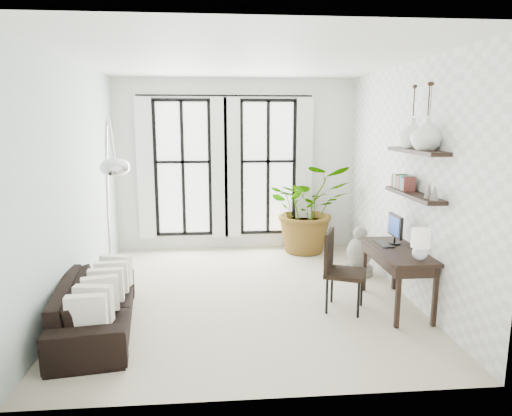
{
  "coord_description": "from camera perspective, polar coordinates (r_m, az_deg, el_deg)",
  "views": [
    {
      "loc": [
        -0.37,
        -6.12,
        2.4
      ],
      "look_at": [
        0.19,
        0.3,
        1.19
      ],
      "focal_mm": 32.0,
      "sensor_mm": 36.0,
      "label": 1
    }
  ],
  "objects": [
    {
      "name": "buddha",
      "position": [
        7.47,
        12.79,
        -5.69
      ],
      "size": [
        0.44,
        0.44,
        0.79
      ],
      "color": "gray",
      "rests_on": "floor"
    },
    {
      "name": "desk",
      "position": [
        6.16,
        17.43,
        -5.57
      ],
      "size": [
        0.56,
        1.34,
        1.18
      ],
      "color": "black",
      "rests_on": "floor"
    },
    {
      "name": "wall_shelves",
      "position": [
        6.11,
        19.08,
        3.73
      ],
      "size": [
        0.25,
        1.3,
        0.6
      ],
      "color": "black",
      "rests_on": "wall_right"
    },
    {
      "name": "wall_back",
      "position": [
        8.67,
        -2.48,
        5.35
      ],
      "size": [
        4.5,
        0.0,
        4.5
      ],
      "primitive_type": "plane",
      "rotation": [
        1.57,
        0.0,
        0.0
      ],
      "color": "white",
      "rests_on": "floor"
    },
    {
      "name": "desk_chair",
      "position": [
        6.01,
        10.23,
        -7.05
      ],
      "size": [
        0.65,
        0.65,
        1.04
      ],
      "rotation": [
        0.0,
        0.0,
        -0.41
      ],
      "color": "black",
      "rests_on": "floor"
    },
    {
      "name": "plant",
      "position": [
        8.54,
        6.5,
        0.01
      ],
      "size": [
        1.56,
        1.37,
        1.67
      ],
      "primitive_type": "imported",
      "rotation": [
        0.0,
        0.0,
        0.04
      ],
      "color": "#2D7228",
      "rests_on": "floor"
    },
    {
      "name": "floor",
      "position": [
        6.59,
        -1.41,
        -10.72
      ],
      "size": [
        5.0,
        5.0,
        0.0
      ],
      "primitive_type": "plane",
      "color": "beige",
      "rests_on": "ground"
    },
    {
      "name": "wall_left",
      "position": [
        6.46,
        -21.86,
        2.76
      ],
      "size": [
        0.0,
        5.0,
        5.0
      ],
      "primitive_type": "plane",
      "rotation": [
        1.57,
        0.0,
        1.57
      ],
      "color": "silver",
      "rests_on": "floor"
    },
    {
      "name": "windows",
      "position": [
        8.6,
        -3.79,
        5.02
      ],
      "size": [
        3.26,
        0.13,
        2.65
      ],
      "color": "white",
      "rests_on": "wall_back"
    },
    {
      "name": "ceiling",
      "position": [
        6.19,
        -1.55,
        18.07
      ],
      "size": [
        5.0,
        5.0,
        0.0
      ],
      "primitive_type": "plane",
      "color": "white",
      "rests_on": "wall_back"
    },
    {
      "name": "throw_pillows",
      "position": [
        5.64,
        -18.55,
        -9.63
      ],
      "size": [
        0.4,
        1.52,
        0.4
      ],
      "color": "white",
      "rests_on": "sofa"
    },
    {
      "name": "wall_right",
      "position": [
        6.71,
        18.12,
        3.26
      ],
      "size": [
        0.0,
        5.0,
        5.0
      ],
      "primitive_type": "plane",
      "rotation": [
        1.57,
        0.0,
        -1.57
      ],
      "color": "white",
      "rests_on": "floor"
    },
    {
      "name": "arc_lamp",
      "position": [
        5.96,
        -17.89,
        5.42
      ],
      "size": [
        0.75,
        1.56,
        2.48
      ],
      "color": "silver",
      "rests_on": "floor"
    },
    {
      "name": "vase_a",
      "position": [
        5.81,
        20.56,
        8.65
      ],
      "size": [
        0.37,
        0.37,
        0.38
      ],
      "primitive_type": "imported",
      "color": "white",
      "rests_on": "shelf_upper"
    },
    {
      "name": "vase_b",
      "position": [
        6.17,
        18.97,
        8.83
      ],
      "size": [
        0.37,
        0.37,
        0.38
      ],
      "primitive_type": "imported",
      "color": "white",
      "rests_on": "shelf_upper"
    },
    {
      "name": "sofa",
      "position": [
        5.74,
        -19.42,
        -11.49
      ],
      "size": [
        1.07,
        2.13,
        0.6
      ],
      "primitive_type": "imported",
      "rotation": [
        0.0,
        0.0,
        1.71
      ],
      "color": "black",
      "rests_on": "floor"
    }
  ]
}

